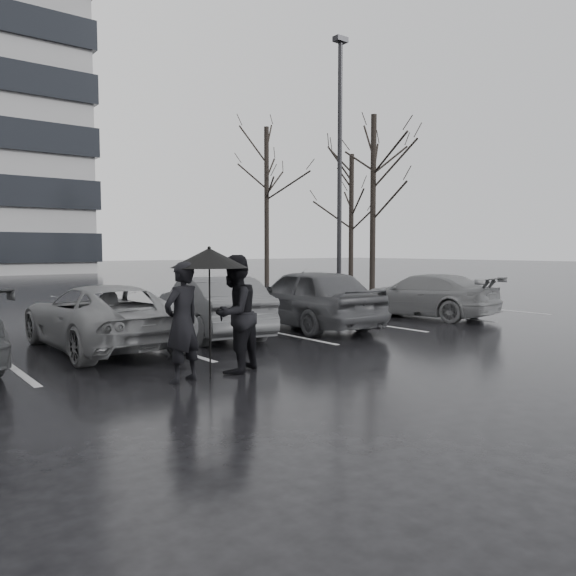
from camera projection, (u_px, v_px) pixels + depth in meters
The scene contains 13 objects.
ground at pixel (315, 348), 10.78m from camera, with size 160.00×160.00×0.00m, color black.
car_main at pixel (308, 298), 13.50m from camera, with size 1.73×4.29×1.46m, color black.
car_west_a at pixel (212, 306), 12.28m from camera, with size 1.39×3.98×1.31m, color #2C2C2F.
car_west_b at pixel (102, 316), 10.75m from camera, with size 2.03×4.40×1.22m, color #555557.
car_east at pixel (423, 295), 15.68m from camera, with size 1.69×4.17×1.21m, color #555557.
pedestrian_left at pixel (182, 322), 8.00m from camera, with size 0.63×0.41×1.73m, color black.
pedestrian_right at pixel (234, 314), 8.63m from camera, with size 0.88×0.69×1.82m, color black.
umbrella at pixel (209, 258), 8.26m from camera, with size 1.15×1.15×1.95m.
lamp_post at pixel (340, 181), 21.18m from camera, with size 0.53×0.53×9.76m.
stall_stripes at pixel (213, 336), 12.27m from camera, with size 19.72×5.00×0.00m.
tree_east at pixel (373, 203), 25.71m from camera, with size 0.26×0.26×8.00m, color black.
tree_ne at pixel (351, 219), 30.43m from camera, with size 0.26×0.26×7.00m, color black.
tree_north at pixel (267, 206), 30.61m from camera, with size 0.26×0.26×8.50m, color black.
Camera 1 is at (-6.93, -8.13, 1.91)m, focal length 35.00 mm.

